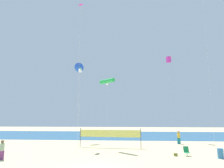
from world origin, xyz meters
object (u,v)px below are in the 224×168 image
(kite_magenta_box, at_px, (169,60))
(kite_blue_delta, at_px, (80,67))
(beachgoer_sage_shirt, at_px, (2,149))
(kite_magenta_diamond, at_px, (80,14))
(folding_beach_chair, at_px, (186,151))
(volleyball_net, at_px, (110,134))
(beach_handbag, at_px, (176,155))
(kite_white_inflatable, at_px, (80,71))
(trash_barrel, at_px, (221,154))
(kite_green_tube, at_px, (107,81))
(beachgoer_mustard_shirt, at_px, (179,137))

(kite_magenta_box, relative_size, kite_blue_delta, 1.10)
(kite_magenta_box, distance_m, kite_blue_delta, 15.76)
(beachgoer_sage_shirt, bearing_deg, kite_magenta_diamond, -114.71)
(folding_beach_chair, bearing_deg, kite_magenta_box, 128.33)
(volleyball_net, xyz_separation_m, kite_blue_delta, (-5.84, 6.92, 10.62))
(beach_handbag, distance_m, kite_white_inflatable, 15.21)
(beach_handbag, height_order, kite_magenta_diamond, kite_magenta_diamond)
(trash_barrel, relative_size, kite_green_tube, 0.11)
(volleyball_net, relative_size, kite_green_tube, 0.91)
(folding_beach_chair, relative_size, volleyball_net, 0.11)
(volleyball_net, relative_size, kite_blue_delta, 0.60)
(trash_barrel, distance_m, kite_white_inflatable, 18.30)
(kite_white_inflatable, xyz_separation_m, kite_magenta_box, (13.59, 9.51, 4.00))
(kite_white_inflatable, distance_m, kite_magenta_box, 17.07)
(folding_beach_chair, xyz_separation_m, volleyball_net, (-8.13, 4.74, 1.17))
(trash_barrel, xyz_separation_m, kite_magenta_diamond, (-13.44, -1.11, 14.02))
(trash_barrel, relative_size, kite_white_inflatable, 0.09)
(beachgoer_mustard_shirt, bearing_deg, kite_magenta_box, 140.53)
(kite_white_inflatable, bearing_deg, beachgoer_mustard_shirt, 19.34)
(trash_barrel, relative_size, kite_magenta_box, 0.06)
(beachgoer_mustard_shirt, xyz_separation_m, volleyball_net, (-9.60, -4.10, 0.64))
(volleyball_net, xyz_separation_m, kite_green_tube, (-0.29, -0.88, 6.72))
(beach_handbag, height_order, kite_blue_delta, kite_blue_delta)
(beachgoer_sage_shirt, height_order, beach_handbag, beachgoer_sage_shirt)
(beachgoer_sage_shirt, relative_size, trash_barrel, 1.90)
(beachgoer_mustard_shirt, relative_size, kite_white_inflatable, 0.18)
(kite_white_inflatable, bearing_deg, trash_barrel, -19.66)
(kite_white_inflatable, bearing_deg, kite_blue_delta, 104.56)
(kite_blue_delta, bearing_deg, kite_green_tube, -54.56)
(trash_barrel, xyz_separation_m, kite_blue_delta, (-16.75, 12.83, 11.79))
(volleyball_net, xyz_separation_m, kite_magenta_diamond, (-2.53, -7.02, 12.84))
(trash_barrel, distance_m, beach_handbag, 4.04)
(beachgoer_mustard_shirt, distance_m, trash_barrel, 10.12)
(beach_handbag, distance_m, kite_magenta_diamond, 17.32)
(volleyball_net, height_order, kite_magenta_box, kite_magenta_box)
(kite_green_tube, bearing_deg, kite_blue_delta, 125.44)
(trash_barrel, height_order, kite_magenta_box, kite_magenta_box)
(kite_blue_delta, bearing_deg, beachgoer_mustard_shirt, -10.33)
(beach_handbag, xyz_separation_m, kite_white_inflatable, (-10.87, 4.36, 9.70))
(beachgoer_sage_shirt, height_order, volleyball_net, volleyball_net)
(beachgoer_mustard_shirt, height_order, kite_green_tube, kite_green_tube)
(kite_white_inflatable, xyz_separation_m, kite_green_tube, (3.59, -0.25, -1.49))
(kite_blue_delta, bearing_deg, beachgoer_sage_shirt, -102.97)
(beach_handbag, bearing_deg, kite_magenta_box, 78.87)
(beachgoer_sage_shirt, bearing_deg, trash_barrel, -116.45)
(trash_barrel, xyz_separation_m, volleyball_net, (-10.90, 5.91, 1.18))
(beachgoer_mustard_shirt, height_order, kite_magenta_box, kite_magenta_box)
(trash_barrel, bearing_deg, kite_magenta_box, 94.61)
(volleyball_net, height_order, kite_magenta_diamond, kite_magenta_diamond)
(beachgoer_mustard_shirt, distance_m, kite_blue_delta, 19.32)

